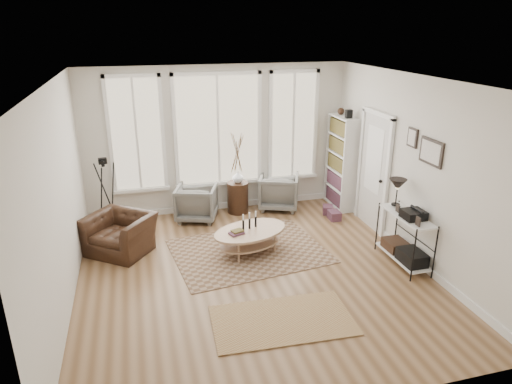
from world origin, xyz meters
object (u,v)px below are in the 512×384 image
object	(u,v)px
bookcase	(341,162)
coffee_table	(250,235)
side_table	(237,172)
accent_chair	(120,234)
low_shelf	(405,234)
armchair_right	(279,191)
armchair_left	(197,202)

from	to	relation	value
bookcase	coffee_table	xyz separation A→B (m)	(-2.32, -1.54, -0.64)
coffee_table	bookcase	bearing A→B (deg)	33.60
coffee_table	side_table	bearing A→B (deg)	83.63
coffee_table	accent_chair	size ratio (longest dim) A/B	1.49
low_shelf	coffee_table	size ratio (longest dim) A/B	0.88
armchair_right	accent_chair	distance (m)	3.36
accent_chair	low_shelf	bearing A→B (deg)	17.03
armchair_right	armchair_left	bearing A→B (deg)	26.47
armchair_left	armchair_right	world-z (taller)	armchair_right
low_shelf	coffee_table	distance (m)	2.47
low_shelf	coffee_table	world-z (taller)	low_shelf
armchair_right	coffee_table	bearing A→B (deg)	80.38
coffee_table	accent_chair	bearing A→B (deg)	164.13
low_shelf	armchair_left	size ratio (longest dim) A/B	1.70
bookcase	accent_chair	distance (m)	4.54
bookcase	armchair_right	size ratio (longest dim) A/B	2.59
bookcase	side_table	size ratio (longest dim) A/B	1.16
bookcase	armchair_left	distance (m)	3.03
low_shelf	side_table	world-z (taller)	side_table
armchair_left	armchair_right	bearing A→B (deg)	-156.34
bookcase	armchair_left	xyz separation A→B (m)	(-2.97, 0.08, -0.61)
low_shelf	armchair_right	size ratio (longest dim) A/B	1.64
coffee_table	armchair_right	size ratio (longest dim) A/B	1.87
bookcase	armchair_right	bearing A→B (deg)	169.80
side_table	low_shelf	bearing A→B (deg)	-53.00
coffee_table	side_table	size ratio (longest dim) A/B	0.84
side_table	accent_chair	size ratio (longest dim) A/B	1.78
armchair_right	side_table	distance (m)	1.00
coffee_table	accent_chair	distance (m)	2.16
low_shelf	side_table	xyz separation A→B (m)	(-2.06, 2.74, 0.34)
armchair_left	side_table	size ratio (longest dim) A/B	0.43
armchair_left	accent_chair	distance (m)	1.76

